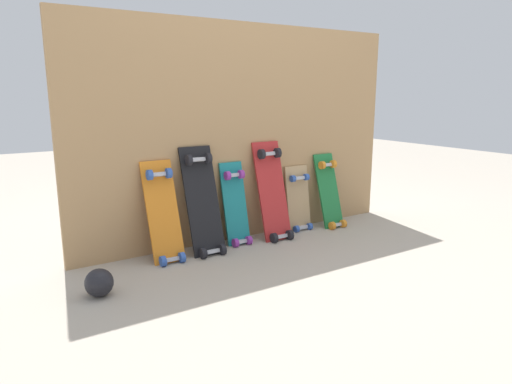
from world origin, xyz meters
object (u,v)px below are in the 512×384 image
object	(u,v)px
skateboard_teal	(236,208)
skateboard_green	(330,195)
skateboard_red	(273,195)
skateboard_natural	(298,203)
rubber_ball	(99,283)
skateboard_black	(203,206)
skateboard_orange	(164,217)

from	to	relation	value
skateboard_teal	skateboard_green	size ratio (longest dim) A/B	1.00
skateboard_red	skateboard_green	bearing A→B (deg)	0.93
skateboard_teal	skateboard_red	xyz separation A→B (m)	(0.28, -0.03, 0.06)
skateboard_green	skateboard_natural	bearing A→B (deg)	167.98
skateboard_natural	rubber_ball	distance (m)	1.63
skateboard_black	skateboard_teal	xyz separation A→B (m)	(0.26, 0.04, -0.06)
skateboard_orange	skateboard_red	bearing A→B (deg)	0.21
skateboard_green	rubber_ball	bearing A→B (deg)	-169.54
skateboard_teal	skateboard_red	bearing A→B (deg)	-6.98
skateboard_orange	skateboard_red	world-z (taller)	skateboard_red
skateboard_orange	skateboard_black	world-z (taller)	skateboard_black
skateboard_red	skateboard_natural	bearing A→B (deg)	13.04
skateboard_red	rubber_ball	xyz separation A→B (m)	(-1.30, -0.33, -0.23)
skateboard_natural	rubber_ball	xyz separation A→B (m)	(-1.57, -0.39, -0.13)
skateboard_red	skateboard_orange	bearing A→B (deg)	-179.79
skateboard_green	skateboard_red	bearing A→B (deg)	-179.07
skateboard_black	rubber_ball	distance (m)	0.85
skateboard_red	skateboard_black	bearing A→B (deg)	-179.08
skateboard_black	skateboard_red	distance (m)	0.55
skateboard_black	skateboard_green	bearing A→B (deg)	0.92
skateboard_black	skateboard_teal	distance (m)	0.27
skateboard_red	skateboard_natural	xyz separation A→B (m)	(0.28, 0.06, -0.10)
skateboard_black	rubber_ball	bearing A→B (deg)	-156.83
skateboard_green	rubber_ball	size ratio (longest dim) A/B	4.30
skateboard_red	skateboard_green	world-z (taller)	skateboard_red
skateboard_teal	skateboard_red	size ratio (longest dim) A/B	0.84
skateboard_black	skateboard_natural	size ratio (longest dim) A/B	1.35
skateboard_red	skateboard_natural	distance (m)	0.30
skateboard_black	rubber_ball	size ratio (longest dim) A/B	5.14
skateboard_natural	rubber_ball	size ratio (longest dim) A/B	3.81
skateboard_orange	skateboard_natural	world-z (taller)	skateboard_orange
skateboard_natural	skateboard_green	size ratio (longest dim) A/B	0.89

